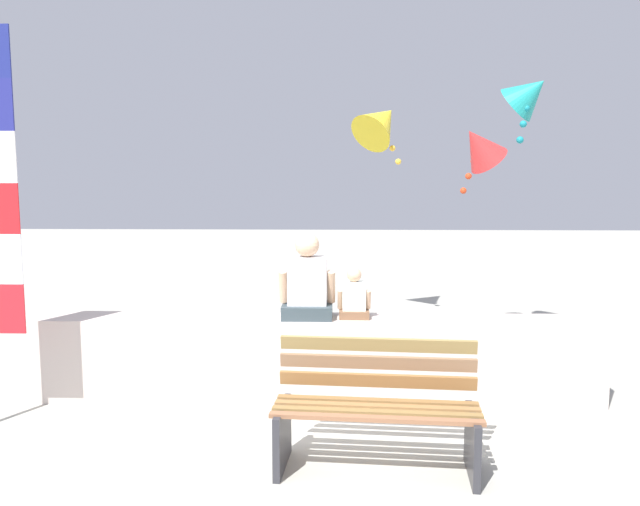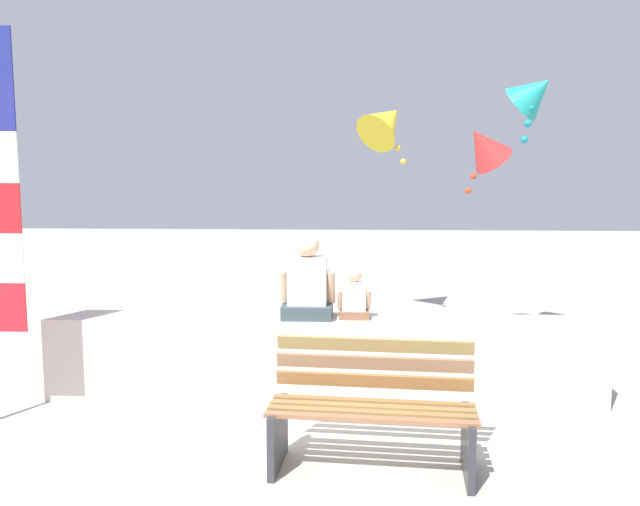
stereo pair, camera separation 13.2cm
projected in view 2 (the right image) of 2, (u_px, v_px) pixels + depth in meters
The scene contains 8 objects.
ground_plane at pixel (301, 441), 4.98m from camera, with size 40.00×40.00×0.00m, color #A8A69A.
seawall_ledge at pixel (309, 358), 5.89m from camera, with size 5.35×0.45×0.78m, color beige.
park_bench at pixel (372, 412), 4.50m from camera, with size 1.49×0.72×0.88m.
person_adult at pixel (307, 285), 5.81m from camera, with size 0.51×0.38×0.78m.
person_child at pixel (354, 299), 5.80m from camera, with size 0.30×0.22×0.47m.
kite_yellow at pixel (386, 122), 8.60m from camera, with size 0.99×1.01×0.99m.
kite_red at pixel (484, 146), 7.56m from camera, with size 0.81×0.72×0.92m.
kite_teal at pixel (534, 93), 7.16m from camera, with size 0.80×0.76×0.90m.
Camera 2 is at (0.40, -4.76, 2.07)m, focal length 35.60 mm.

